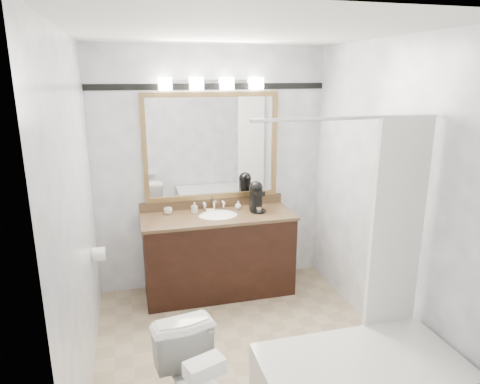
% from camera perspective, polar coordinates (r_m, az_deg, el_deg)
% --- Properties ---
extents(room, '(2.42, 2.62, 2.52)m').
position_cam_1_polar(room, '(3.24, 0.67, -1.90)').
color(room, tan).
rests_on(room, ground).
extents(vanity, '(1.53, 0.58, 0.97)m').
position_cam_1_polar(vanity, '(4.46, -2.88, -8.06)').
color(vanity, black).
rests_on(vanity, ground).
extents(mirror, '(1.40, 0.04, 1.10)m').
position_cam_1_polar(mirror, '(4.41, -3.79, 6.03)').
color(mirror, olive).
rests_on(mirror, room).
extents(vanity_light_bar, '(1.02, 0.14, 0.12)m').
position_cam_1_polar(vanity_light_bar, '(4.29, -3.80, 14.28)').
color(vanity_light_bar, silver).
rests_on(vanity_light_bar, room).
extents(accent_stripe, '(2.40, 0.01, 0.06)m').
position_cam_1_polar(accent_stripe, '(4.36, -3.96, 13.86)').
color(accent_stripe, black).
rests_on(accent_stripe, room).
extents(bathtub, '(1.30, 0.75, 1.96)m').
position_cam_1_polar(bathtub, '(3.16, 15.99, -23.00)').
color(bathtub, white).
rests_on(bathtub, ground).
extents(tp_roll, '(0.11, 0.12, 0.12)m').
position_cam_1_polar(tp_roll, '(3.96, -18.32, -7.89)').
color(tp_roll, white).
rests_on(tp_roll, room).
extents(tissue_box, '(0.23, 0.17, 0.08)m').
position_cam_1_polar(tissue_box, '(2.39, -4.74, -22.31)').
color(tissue_box, white).
rests_on(tissue_box, toilet).
extents(coffee_maker, '(0.16, 0.20, 0.31)m').
position_cam_1_polar(coffee_maker, '(4.40, 2.18, -0.48)').
color(coffee_maker, black).
rests_on(coffee_maker, vanity).
extents(cup_left, '(0.09, 0.09, 0.07)m').
position_cam_1_polar(cup_left, '(4.38, -9.57, -2.51)').
color(cup_left, white).
rests_on(cup_left, vanity).
extents(soap_bottle_a, '(0.06, 0.06, 0.11)m').
position_cam_1_polar(soap_bottle_a, '(4.39, -6.11, -2.08)').
color(soap_bottle_a, white).
rests_on(soap_bottle_a, vanity).
extents(soap_bottle_b, '(0.08, 0.08, 0.09)m').
position_cam_1_polar(soap_bottle_b, '(4.48, -0.24, -1.75)').
color(soap_bottle_b, white).
rests_on(soap_bottle_b, vanity).
extents(soap_bar, '(0.09, 0.07, 0.03)m').
position_cam_1_polar(soap_bar, '(4.41, -3.95, -2.51)').
color(soap_bar, '#EAEAC1').
rests_on(soap_bar, vanity).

